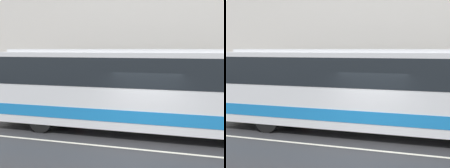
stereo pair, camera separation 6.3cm
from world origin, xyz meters
TOP-DOWN VIEW (x-y plane):
  - ground_plane at (0.00, 0.00)m, footprint 60.00×60.00m
  - sidewalk at (0.00, 5.51)m, footprint 60.00×3.02m
  - building_facade at (0.00, 7.16)m, footprint 60.00×0.35m
  - lane_stripe at (0.00, 0.00)m, footprint 54.00×0.14m
  - transit_bus at (-0.66, 2.08)m, footprint 12.04×2.60m
  - pedestrian_waiting at (-4.91, 6.06)m, footprint 0.36×0.36m

SIDE VIEW (x-z plane):
  - ground_plane at x=0.00m, z-range 0.00..0.00m
  - lane_stripe at x=0.00m, z-range 0.00..0.01m
  - sidewalk at x=0.00m, z-range 0.00..0.17m
  - pedestrian_waiting at x=-4.91m, z-range 0.11..1.72m
  - transit_bus at x=-0.66m, z-range 0.21..3.53m
  - building_facade at x=0.00m, z-range -0.16..8.99m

